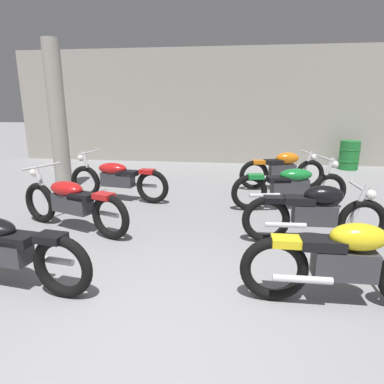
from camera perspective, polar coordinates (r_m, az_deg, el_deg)
name	(u,v)px	position (r m, az deg, el deg)	size (l,w,h in m)	color
ground_plane	(144,348)	(3.02, -8.14, -24.75)	(60.00, 60.00, 0.00)	gray
back_wall	(217,107)	(11.13, 4.32, 14.26)	(13.42, 0.24, 3.60)	#9E998E
support_pillar	(58,118)	(7.90, -21.89, 11.55)	(0.36, 0.36, 3.20)	#9E998E
motorcycle_left_row_1	(72,202)	(5.46, -19.78, -1.60)	(2.07, 0.97, 0.97)	black
motorcycle_left_row_2	(117,178)	(6.90, -12.63, 2.27)	(2.16, 0.68, 0.97)	black
motorcycle_right_row_0	(345,262)	(3.57, 24.64, -10.71)	(1.97, 0.48, 0.88)	black
motorcycle_right_row_1	(315,213)	(4.91, 20.21, -3.35)	(1.97, 0.48, 0.88)	black
motorcycle_right_row_2	(290,186)	(6.41, 16.41, 1.06)	(2.15, 0.78, 0.97)	black
motorcycle_right_row_3	(283,169)	(7.90, 15.19, 3.73)	(1.95, 0.64, 0.88)	black
oil_drum	(349,155)	(11.02, 25.18, 5.71)	(0.59, 0.59, 0.85)	#1E722D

